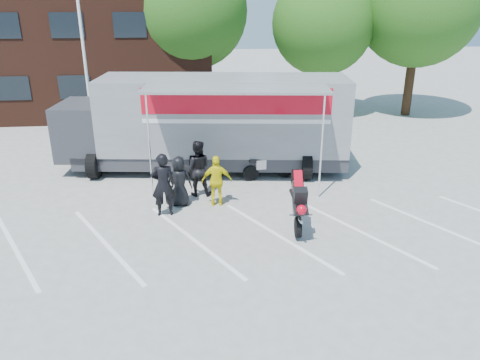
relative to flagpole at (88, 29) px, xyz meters
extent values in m
plane|color=#A4A49F|center=(6.24, -10.00, -5.05)|extent=(100.00, 100.00, 0.00)
cube|color=white|center=(6.24, -9.00, -5.05)|extent=(18.09, 13.33, 0.01)
cube|color=#3F1E14|center=(-3.76, 8.00, -1.55)|extent=(18.00, 8.00, 7.00)
cylinder|color=white|center=(-0.26, 0.00, -1.05)|extent=(0.12, 0.12, 8.00)
cylinder|color=#382314|center=(4.24, 6.00, -3.43)|extent=(0.50, 0.50, 3.24)
sphere|color=#1F4812|center=(4.24, 6.00, 0.53)|extent=(6.12, 6.12, 6.12)
cylinder|color=#382314|center=(11.24, 5.00, -3.61)|extent=(0.50, 0.50, 2.88)
sphere|color=#1F4812|center=(11.24, 5.00, -0.09)|extent=(5.44, 5.44, 5.44)
cylinder|color=#382314|center=(16.24, 4.50, -3.34)|extent=(0.50, 0.50, 3.42)
sphere|color=#1F4812|center=(16.24, 4.50, 0.84)|extent=(6.46, 6.46, 6.46)
imported|color=black|center=(3.65, -6.61, -4.23)|extent=(0.84, 0.58, 1.65)
imported|color=black|center=(3.18, -7.28, -4.05)|extent=(0.77, 0.54, 2.00)
imported|color=black|center=(4.25, -5.81, -4.10)|extent=(1.00, 0.81, 1.92)
imported|color=yellow|center=(4.84, -6.73, -4.22)|extent=(0.99, 0.44, 1.67)
camera|label=1|loc=(4.15, -20.60, 1.31)|focal=35.00mm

